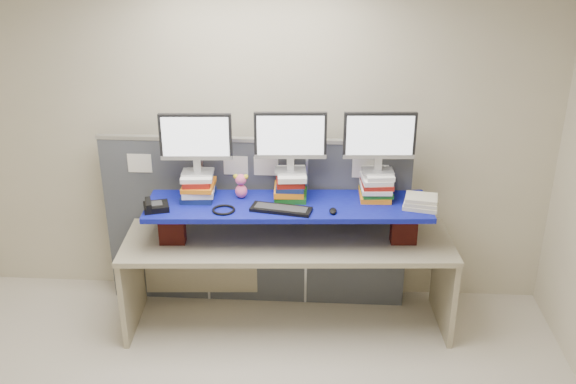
# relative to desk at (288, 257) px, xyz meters

# --- Properties ---
(room) EXTENTS (5.00, 4.00, 2.80)m
(room) POSITION_rel_desk_xyz_m (-0.30, -1.43, 0.76)
(room) COLOR beige
(room) RESTS_ON ground
(cubicle_partition) EXTENTS (2.60, 0.06, 1.53)m
(cubicle_partition) POSITION_rel_desk_xyz_m (-0.30, 0.35, 0.13)
(cubicle_partition) COLOR #41454D
(cubicle_partition) RESTS_ON ground
(desk) EXTENTS (2.67, 0.94, 0.80)m
(desk) POSITION_rel_desk_xyz_m (0.00, 0.00, 0.00)
(desk) COLOR tan
(desk) RESTS_ON ground
(brick_pier_left) EXTENTS (0.21, 0.12, 0.27)m
(brick_pier_left) POSITION_rel_desk_xyz_m (-0.91, -0.11, 0.30)
(brick_pier_left) COLOR maroon
(brick_pier_left) RESTS_ON desk
(brick_pier_right) EXTENTS (0.21, 0.12, 0.27)m
(brick_pier_right) POSITION_rel_desk_xyz_m (0.91, 0.01, 0.30)
(brick_pier_right) COLOR maroon
(brick_pier_right) RESTS_ON desk
(blue_board) EXTENTS (2.24, 0.70, 0.04)m
(blue_board) POSITION_rel_desk_xyz_m (0.00, -0.00, 0.46)
(blue_board) COLOR #0D0B8C
(blue_board) RESTS_ON brick_pier_left
(book_stack_left) EXTENTS (0.27, 0.31, 0.21)m
(book_stack_left) POSITION_rel_desk_xyz_m (-0.72, 0.07, 0.58)
(book_stack_left) COLOR navy
(book_stack_left) RESTS_ON blue_board
(book_stack_center) EXTENTS (0.27, 0.31, 0.22)m
(book_stack_center) POSITION_rel_desk_xyz_m (0.01, 0.12, 0.58)
(book_stack_center) COLOR #1A631D
(book_stack_center) RESTS_ON blue_board
(book_stack_right) EXTENTS (0.27, 0.32, 0.22)m
(book_stack_right) POSITION_rel_desk_xyz_m (0.69, 0.16, 0.58)
(book_stack_right) COLOR orange
(book_stack_right) RESTS_ON blue_board
(monitor_left) EXTENTS (0.56, 0.17, 0.48)m
(monitor_left) POSITION_rel_desk_xyz_m (-0.71, 0.07, 0.96)
(monitor_left) COLOR #B1B1B6
(monitor_left) RESTS_ON book_stack_left
(monitor_center) EXTENTS (0.56, 0.17, 0.48)m
(monitor_center) POSITION_rel_desk_xyz_m (0.01, 0.12, 0.97)
(monitor_center) COLOR #B1B1B6
(monitor_center) RESTS_ON book_stack_center
(monitor_right) EXTENTS (0.56, 0.17, 0.48)m
(monitor_right) POSITION_rel_desk_xyz_m (0.69, 0.16, 0.97)
(monitor_right) COLOR #B1B1B6
(monitor_right) RESTS_ON book_stack_right
(keyboard) EXTENTS (0.49, 0.24, 0.03)m
(keyboard) POSITION_rel_desk_xyz_m (-0.04, -0.13, 0.49)
(keyboard) COLOR black
(keyboard) RESTS_ON blue_board
(mouse) EXTENTS (0.07, 0.11, 0.03)m
(mouse) POSITION_rel_desk_xyz_m (0.35, -0.14, 0.49)
(mouse) COLOR black
(mouse) RESTS_ON blue_board
(desk_phone) EXTENTS (0.23, 0.22, 0.08)m
(desk_phone) POSITION_rel_desk_xyz_m (-1.01, -0.17, 0.50)
(desk_phone) COLOR black
(desk_phone) RESTS_ON blue_board
(headset) EXTENTS (0.19, 0.19, 0.02)m
(headset) POSITION_rel_desk_xyz_m (-0.48, -0.16, 0.49)
(headset) COLOR black
(headset) RESTS_ON blue_board
(plush_toy) EXTENTS (0.12, 0.09, 0.20)m
(plush_toy) POSITION_rel_desk_xyz_m (-0.38, 0.09, 0.58)
(plush_toy) COLOR pink
(plush_toy) RESTS_ON blue_board
(binder_stack) EXTENTS (0.30, 0.25, 0.09)m
(binder_stack) POSITION_rel_desk_xyz_m (1.03, 0.00, 0.52)
(binder_stack) COLOR beige
(binder_stack) RESTS_ON blue_board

